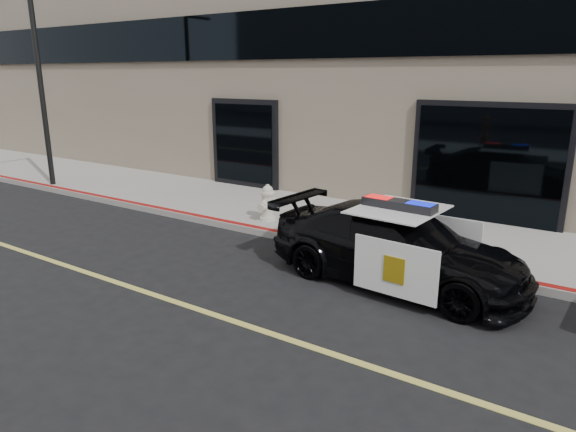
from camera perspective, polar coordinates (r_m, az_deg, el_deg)
The scene contains 5 objects.
ground at distance 6.44m, azimuth 14.31°, elevation -17.53°, with size 120.00×120.00×0.00m, color black.
sidewalk_n at distance 11.09m, azimuth 23.55°, elevation -3.61°, with size 60.00×3.50×0.15m, color gray.
police_car at distance 8.87m, azimuth 11.98°, elevation -3.31°, with size 2.48×4.72×1.46m.
fire_hydrant at distance 11.94m, azimuth -2.29°, elevation 1.39°, with size 0.39×0.54×0.85m.
street_light at distance 17.25m, azimuth -26.02°, elevation 13.18°, with size 0.16×1.41×5.54m.
Camera 1 is at (1.62, -5.19, 3.46)m, focal length 32.00 mm.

